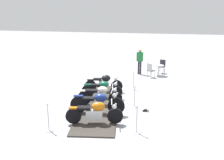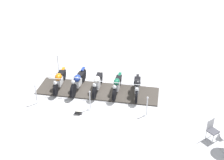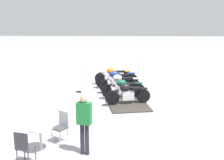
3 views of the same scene
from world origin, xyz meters
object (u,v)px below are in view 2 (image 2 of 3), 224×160
Objects in this scene: motorcycle_black at (137,86)px; stanchion_right_front at (37,98)px; motorcycle_copper at (59,80)px; stanchion_right_mid at (90,103)px; motorcycle_forest at (117,85)px; stanchion_right_rear at (147,110)px; motorcycle_cream at (97,83)px; cafe_chair_near_table at (212,129)px; motorcycle_navy at (78,81)px; stanchion_left_front at (58,67)px; info_placard at (78,112)px.

motorcycle_black is 1.88× the size of stanchion_right_front.
motorcycle_copper is 2.56m from stanchion_right_mid.
motorcycle_forest reaches higher than motorcycle_copper.
stanchion_right_mid is 1.01× the size of stanchion_right_rear.
motorcycle_forest is at bearing -123.74° from stanchion_right_rear.
stanchion_right_rear reaches higher than motorcycle_cream.
motorcycle_forest is 1.88m from stanchion_right_mid.
motorcycle_black is at bearing -148.04° from stanchion_right_rear.
motorcycle_black is at bearing -174.75° from cafe_chair_near_table.
motorcycle_black is at bearing 86.25° from motorcycle_copper.
motorcycle_navy reaches higher than stanchion_right_front.
stanchion_right_mid is 2.66m from stanchion_right_rear.
stanchion_left_front is (-1.33, -1.91, -0.22)m from motorcycle_navy.
stanchion_left_front is at bearing -112.65° from motorcycle_forest.
stanchion_right_front is (2.37, -4.34, -0.22)m from motorcycle_black.
cafe_chair_near_table is (0.21, 5.50, 0.19)m from stanchion_right_mid.
motorcycle_navy is 2.33m from stanchion_left_front.
motorcycle_forest is 2.02× the size of stanchion_right_mid.
info_placard is at bearing -13.01° from motorcycle_cream.
stanchion_left_front is (-0.96, -3.90, -0.19)m from motorcycle_forest.
motorcycle_black is at bearing 90.59° from motorcycle_forest.
motorcycle_navy is 2.03m from motorcycle_forest.
stanchion_right_mid reaches higher than motorcycle_cream.
motorcycle_forest is (-0.18, 1.00, -0.01)m from motorcycle_cream.
stanchion_right_front is 1.04× the size of stanchion_right_mid.
stanchion_left_front is (-1.51, -0.91, -0.19)m from motorcycle_copper.
motorcycle_copper is 5.66× the size of info_placard.
motorcycle_forest is 4.02m from stanchion_left_front.
cafe_chair_near_table is (2.91, 8.68, 0.23)m from stanchion_left_front.
stanchion_right_rear is at bearing 67.70° from motorcycle_copper.
stanchion_right_front is at bearing -143.70° from cafe_chair_near_table.
stanchion_right_rear is at bearing 47.42° from motorcycle_forest.
motorcycle_navy is at bearing 143.90° from stanchion_right_front.
motorcycle_cream is at bearing 93.36° from motorcycle_navy.
stanchion_right_front is at bearing -25.83° from motorcycle_copper.
stanchion_right_mid is at bearing 35.79° from motorcycle_navy.
motorcycle_copper is 2.13× the size of stanchion_right_mid.
motorcycle_cream is 3.10m from stanchion_right_rear.
motorcycle_forest is at bearing -94.98° from motorcycle_black.
stanchion_right_front is at bearing -79.86° from stanchion_right_rear.
motorcycle_black reaches higher than motorcycle_copper.
stanchion_right_rear reaches higher than info_placard.
motorcycle_navy reaches higher than info_placard.
stanchion_right_mid is 0.70m from info_placard.
cafe_chair_near_table is at bearing 76.73° from stanchion_right_rear.
info_placard is at bearing -142.58° from cafe_chair_near_table.
stanchion_right_rear is (0.72, 4.88, -0.19)m from motorcycle_copper.
motorcycle_forest is 2.29m from stanchion_right_rear.
cafe_chair_near_table is at bearing 172.79° from info_placard.
motorcycle_navy reaches higher than motorcycle_black.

